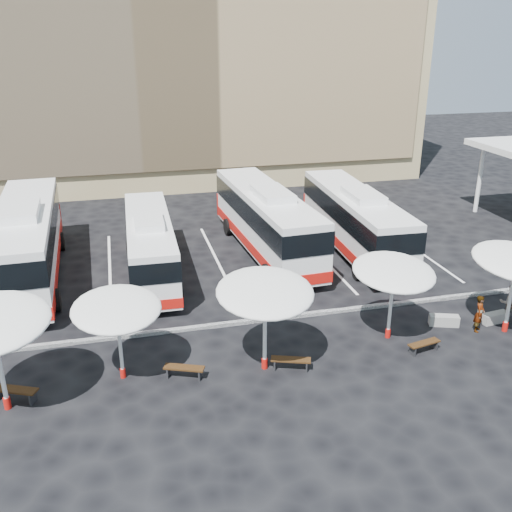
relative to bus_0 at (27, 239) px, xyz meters
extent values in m
plane|color=black|center=(10.00, -8.25, -2.17)|extent=(120.00, 120.00, 0.00)
cube|color=tan|center=(10.00, 23.75, 10.33)|extent=(42.00, 18.00, 25.00)
cube|color=tan|center=(10.00, 14.65, 9.83)|extent=(40.00, 0.30, 20.00)
cylinder|color=white|center=(30.00, 4.75, 0.23)|extent=(0.30, 0.30, 4.80)
cube|color=black|center=(10.00, -7.75, -2.10)|extent=(34.00, 0.25, 0.15)
cube|color=white|center=(4.00, -0.25, -2.17)|extent=(0.15, 12.00, 0.01)
cube|color=white|center=(10.00, -0.25, -2.17)|extent=(0.15, 12.00, 0.01)
cube|color=white|center=(16.00, -0.25, -2.17)|extent=(0.15, 12.00, 0.01)
cube|color=white|center=(22.00, -0.25, -2.17)|extent=(0.15, 12.00, 0.01)
cube|color=white|center=(0.00, -0.02, -0.02)|extent=(3.24, 13.35, 3.32)
cube|color=black|center=(0.00, -0.02, 0.64)|extent=(3.31, 13.42, 1.22)
cube|color=#B8130D|center=(0.00, -0.02, -1.23)|extent=(3.31, 13.42, 0.61)
cube|color=#B8130D|center=(-0.24, 6.61, -0.85)|extent=(2.84, 0.32, 1.55)
cube|color=white|center=(0.04, -1.12, 1.86)|extent=(1.89, 3.38, 0.44)
cylinder|color=black|center=(-1.52, 3.80, -1.62)|extent=(0.43, 1.12, 1.11)
cylinder|color=black|center=(1.24, 3.90, -1.62)|extent=(0.43, 1.12, 1.11)
cylinder|color=black|center=(1.54, -4.38, -1.62)|extent=(0.43, 1.12, 1.11)
cube|color=white|center=(6.22, -1.09, -0.41)|extent=(2.50, 10.89, 2.71)
cube|color=black|center=(6.22, -1.09, 0.13)|extent=(2.55, 10.94, 0.99)
cube|color=#B8130D|center=(6.22, -1.09, -1.41)|extent=(2.55, 10.94, 0.50)
cube|color=#B8130D|center=(6.34, 4.32, -1.09)|extent=(2.32, 0.23, 1.26)
cube|color=white|center=(6.20, -2.00, 1.12)|extent=(1.51, 2.74, 0.36)
cylinder|color=black|center=(5.16, 2.09, -1.72)|extent=(0.34, 0.91, 0.90)
cylinder|color=black|center=(7.42, 2.04, -1.72)|extent=(0.34, 0.91, 0.90)
cylinder|color=black|center=(5.01, -4.68, -1.72)|extent=(0.34, 0.91, 0.90)
cylinder|color=black|center=(7.27, -4.73, -1.72)|extent=(0.34, 0.91, 0.90)
cube|color=white|center=(13.07, 0.58, -0.10)|extent=(3.43, 12.91, 3.19)
cube|color=black|center=(13.07, 0.58, 0.54)|extent=(3.50, 12.98, 1.17)
cube|color=#B8130D|center=(13.07, 0.58, -1.27)|extent=(3.50, 12.98, 0.59)
cube|color=#B8130D|center=(12.68, 6.96, -0.90)|extent=(2.73, 0.38, 1.49)
cube|color=white|center=(13.14, -0.48, 1.71)|extent=(1.89, 3.29, 0.43)
cylinder|color=black|center=(11.52, 4.22, -1.64)|extent=(0.44, 1.09, 1.06)
cylinder|color=black|center=(14.17, 4.38, -1.64)|extent=(0.44, 1.09, 1.06)
cylinder|color=black|center=(12.00, -3.75, -1.64)|extent=(0.44, 1.09, 1.06)
cylinder|color=black|center=(14.66, -3.59, -1.64)|extent=(0.44, 1.09, 1.06)
cube|color=white|center=(18.20, -0.43, -0.19)|extent=(3.04, 12.32, 3.06)
cube|color=black|center=(18.20, -0.43, 0.42)|extent=(3.10, 12.38, 1.12)
cube|color=#B8130D|center=(18.20, -0.43, -1.31)|extent=(3.10, 12.38, 0.56)
cube|color=#B8130D|center=(18.45, 5.68, -0.95)|extent=(2.61, 0.31, 1.43)
cube|color=white|center=(18.16, -1.45, 1.55)|extent=(1.75, 3.12, 0.41)
cylinder|color=black|center=(17.07, 3.18, -1.66)|extent=(0.40, 1.03, 1.02)
cylinder|color=black|center=(19.62, 3.08, -1.66)|extent=(0.40, 1.03, 1.02)
cylinder|color=black|center=(16.76, -4.45, -1.66)|extent=(0.40, 1.03, 1.02)
cylinder|color=black|center=(19.31, -4.55, -1.66)|extent=(0.40, 1.03, 1.02)
cylinder|color=white|center=(0.40, -11.78, -0.50)|extent=(0.16, 0.16, 3.34)
cylinder|color=#B8130D|center=(0.40, -11.78, -1.95)|extent=(0.25, 0.25, 0.45)
cylinder|color=white|center=(4.38, -10.81, -0.73)|extent=(0.15, 0.15, 2.88)
cylinder|color=#B8130D|center=(4.38, -10.81, -1.98)|extent=(0.24, 0.24, 0.38)
ellipsoid|color=white|center=(4.38, -10.81, 0.75)|extent=(3.66, 3.70, 0.99)
cylinder|color=white|center=(9.77, -11.50, -0.55)|extent=(0.16, 0.16, 3.24)
cylinder|color=#B8130D|center=(9.77, -11.50, -1.96)|extent=(0.25, 0.25, 0.43)
ellipsoid|color=white|center=(9.77, -11.50, 1.12)|extent=(3.80, 3.85, 1.11)
cylinder|color=white|center=(15.54, -10.47, -0.66)|extent=(0.15, 0.15, 3.03)
cylinder|color=#B8130D|center=(15.54, -10.47, -1.97)|extent=(0.24, 0.24, 0.40)
ellipsoid|color=white|center=(15.54, -10.47, 0.90)|extent=(3.66, 3.70, 1.04)
cylinder|color=white|center=(20.79, -11.21, -0.54)|extent=(0.18, 0.18, 3.26)
cylinder|color=#B8130D|center=(20.79, -11.21, -1.96)|extent=(0.28, 0.28, 0.44)
cube|color=black|center=(0.63, -11.39, -1.70)|extent=(1.67, 1.07, 0.07)
cube|color=black|center=(1.22, -11.66, -1.96)|extent=(0.23, 0.40, 0.44)
cube|color=black|center=(6.64, -11.40, -1.73)|extent=(1.58, 0.96, 0.06)
cube|color=black|center=(6.07, -11.16, -1.97)|extent=(0.20, 0.38, 0.41)
cube|color=black|center=(7.21, -11.63, -1.97)|extent=(0.20, 0.38, 0.41)
cube|color=black|center=(10.74, -11.84, -1.73)|extent=(1.60, 0.91, 0.06)
cube|color=black|center=(10.15, -11.63, -1.97)|extent=(0.19, 0.39, 0.41)
cube|color=black|center=(11.32, -12.05, -1.97)|extent=(0.19, 0.39, 0.41)
cube|color=black|center=(16.43, -11.92, -1.76)|extent=(1.48, 0.66, 0.06)
cube|color=black|center=(15.87, -12.04, -1.98)|extent=(0.13, 0.37, 0.38)
cube|color=black|center=(16.99, -11.81, -1.98)|extent=(0.13, 0.37, 0.38)
cube|color=gray|center=(18.46, -10.09, -1.93)|extent=(1.36, 0.84, 0.48)
cube|color=gray|center=(20.84, -10.42, -1.94)|extent=(1.30, 0.56, 0.47)
imported|color=black|center=(19.63, -10.90, -1.33)|extent=(0.71, 0.73, 1.68)
imported|color=black|center=(21.51, -10.43, -1.28)|extent=(1.08, 0.99, 1.79)
camera|label=1|loc=(4.79, -29.97, 10.16)|focal=40.00mm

